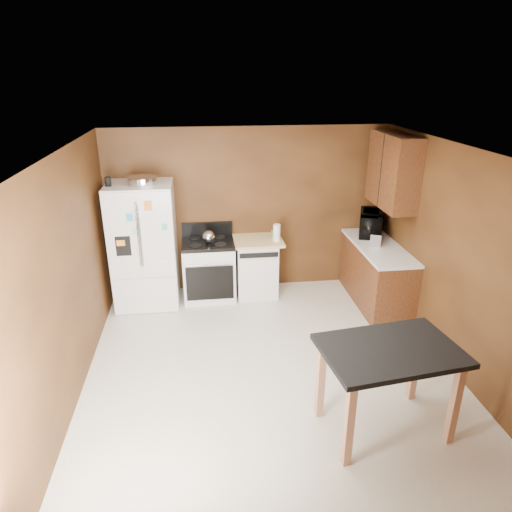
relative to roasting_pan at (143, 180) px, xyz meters
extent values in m
plane|color=silver|center=(1.48, -1.85, -1.85)|extent=(4.50, 4.50, 0.00)
plane|color=white|center=(1.48, -1.85, 0.65)|extent=(4.50, 4.50, 0.00)
plane|color=brown|center=(1.48, 0.40, -0.60)|extent=(4.20, 0.00, 4.20)
plane|color=brown|center=(1.48, -4.10, -0.60)|extent=(4.20, 0.00, 4.20)
plane|color=brown|center=(-0.62, -1.85, -0.60)|extent=(0.00, 4.50, 4.50)
plane|color=brown|center=(3.58, -1.85, -0.60)|extent=(0.00, 4.50, 4.50)
cylinder|color=silver|center=(0.00, 0.00, 0.00)|extent=(0.40, 0.40, 0.10)
cylinder|color=black|center=(-0.44, -0.08, 0.01)|extent=(0.08, 0.08, 0.12)
sphere|color=silver|center=(0.86, 0.01, -0.86)|extent=(0.18, 0.18, 0.18)
cylinder|color=white|center=(1.86, 0.01, -0.83)|extent=(0.11, 0.11, 0.25)
cylinder|color=green|center=(1.85, 0.14, -0.90)|extent=(0.14, 0.14, 0.12)
cube|color=silver|center=(3.25, -0.34, -0.86)|extent=(0.23, 0.28, 0.18)
imported|color=black|center=(3.32, 0.09, -0.79)|extent=(0.58, 0.69, 0.33)
cube|color=white|center=(-0.07, 0.03, -0.95)|extent=(0.90, 0.75, 1.80)
cube|color=white|center=(-0.29, -0.36, -0.67)|extent=(0.43, 0.02, 1.20)
cube|color=white|center=(0.16, -0.36, -0.67)|extent=(0.43, 0.02, 1.20)
cube|color=white|center=(-0.07, -0.36, -1.57)|extent=(0.88, 0.02, 0.54)
cube|color=black|center=(-0.29, -0.37, -0.80)|extent=(0.20, 0.01, 0.28)
cylinder|color=silver|center=(-0.08, -0.39, -0.65)|extent=(0.02, 0.02, 0.90)
cylinder|color=silver|center=(-0.05, -0.39, -0.65)|extent=(0.02, 0.02, 0.90)
cube|color=#2FAFC9|center=(-0.17, -0.39, -0.40)|extent=(0.08, 0.00, 0.10)
cube|color=orange|center=(0.08, -0.39, -0.25)|extent=(0.10, 0.00, 0.13)
cube|color=#47C681|center=(0.27, -0.39, -0.55)|extent=(0.07, 0.00, 0.09)
cube|color=orange|center=(-0.32, -0.39, -0.75)|extent=(0.11, 0.00, 0.08)
cube|color=white|center=(0.23, -0.39, -1.05)|extent=(0.09, 0.00, 0.10)
cube|color=#92DCCC|center=(-0.12, -0.39, -0.60)|extent=(0.07, 0.00, 0.07)
cube|color=white|center=(0.84, 0.08, -1.42)|extent=(0.76, 0.65, 0.85)
cube|color=black|center=(0.84, 0.08, -0.97)|extent=(0.76, 0.65, 0.05)
cube|color=black|center=(0.84, 0.37, -0.85)|extent=(0.76, 0.06, 0.20)
cube|color=black|center=(0.84, -0.26, -1.47)|extent=(0.68, 0.02, 0.52)
cylinder|color=silver|center=(0.84, -0.27, -1.18)|extent=(0.62, 0.02, 0.02)
cylinder|color=black|center=(0.66, 0.24, -0.94)|extent=(0.17, 0.17, 0.02)
cylinder|color=black|center=(1.02, 0.24, -0.94)|extent=(0.17, 0.17, 0.02)
cylinder|color=black|center=(0.66, -0.08, -0.94)|extent=(0.17, 0.17, 0.02)
cylinder|color=black|center=(1.02, -0.08, -0.94)|extent=(0.17, 0.17, 0.02)
cube|color=white|center=(1.56, 0.10, -1.42)|extent=(0.60, 0.60, 0.85)
cube|color=black|center=(1.56, -0.21, -1.09)|extent=(0.56, 0.02, 0.07)
cube|color=#D2B774|center=(1.56, 0.10, -0.98)|extent=(0.78, 0.62, 0.04)
cube|color=brown|center=(3.28, -0.40, -1.42)|extent=(0.60, 1.55, 0.86)
cube|color=white|center=(3.28, -0.40, -0.97)|extent=(0.63, 1.58, 0.04)
cube|color=brown|center=(3.41, -0.30, 0.10)|extent=(0.35, 1.05, 1.00)
cube|color=black|center=(3.23, -0.30, 0.10)|extent=(0.01, 0.01, 1.00)
cube|color=black|center=(2.41, -2.93, -0.96)|extent=(1.33, 0.97, 0.05)
cube|color=tan|center=(1.85, -2.68, -1.41)|extent=(0.08, 0.08, 0.88)
cube|color=tan|center=(2.88, -2.55, -1.41)|extent=(0.08, 0.08, 0.88)
cube|color=tan|center=(1.93, -3.32, -1.41)|extent=(0.08, 0.08, 0.88)
cube|color=tan|center=(2.96, -3.18, -1.41)|extent=(0.08, 0.08, 0.88)
camera|label=1|loc=(0.77, -6.24, 1.39)|focal=32.00mm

